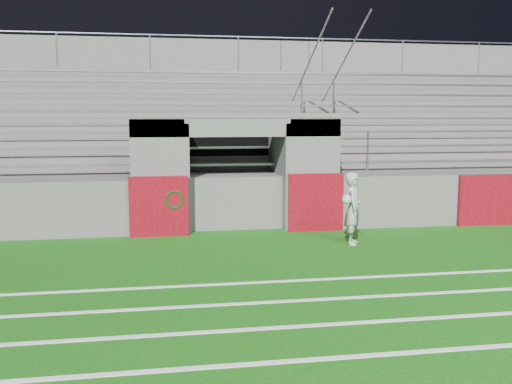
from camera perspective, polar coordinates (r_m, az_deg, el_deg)
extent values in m
plane|color=#114F0D|center=(10.25, 0.59, -7.43)|extent=(90.00, 90.00, 0.00)
cube|color=white|center=(6.56, 7.05, -16.21)|extent=(28.00, 0.09, 0.01)
cube|color=white|center=(7.46, 4.79, -13.21)|extent=(28.00, 0.09, 0.01)
cube|color=white|center=(8.37, 3.06, -10.85)|extent=(28.00, 0.09, 0.01)
cube|color=white|center=(9.31, 1.69, -8.95)|extent=(28.00, 0.09, 0.01)
cube|color=#555351|center=(13.32, -9.76, 1.60)|extent=(1.20, 1.00, 2.60)
cube|color=#555351|center=(13.79, 5.38, 1.87)|extent=(1.20, 1.00, 2.60)
cube|color=black|center=(15.12, -2.91, 2.20)|extent=(2.60, 0.20, 2.50)
cube|color=#555351|center=(13.93, -7.08, 1.70)|extent=(0.10, 2.20, 2.50)
cube|color=#555351|center=(14.22, 2.22, 1.87)|extent=(0.10, 2.20, 2.50)
cube|color=#555351|center=(13.37, -2.08, 6.45)|extent=(4.80, 1.00, 0.40)
cube|color=#555351|center=(17.26, -3.74, 2.51)|extent=(26.00, 8.00, 0.20)
cube|color=#555351|center=(17.32, -3.73, 0.45)|extent=(26.00, 8.00, 1.05)
cube|color=#600812|center=(12.85, -9.70, -1.42)|extent=(1.30, 0.15, 1.35)
cube|color=#600812|center=(13.33, 5.97, -1.03)|extent=(1.30, 0.15, 1.35)
cube|color=#600812|center=(15.28, 23.20, -0.70)|extent=(2.20, 0.15, 1.25)
cube|color=gray|center=(14.33, -2.55, 2.79)|extent=(23.00, 0.28, 0.06)
cube|color=#555351|center=(15.18, -2.94, 2.94)|extent=(24.00, 0.75, 0.38)
cube|color=gray|center=(15.05, -2.91, 4.46)|extent=(23.00, 0.28, 0.06)
cube|color=#555351|center=(15.91, -3.27, 3.83)|extent=(24.00, 0.75, 0.76)
cube|color=gray|center=(15.78, -3.24, 5.98)|extent=(23.00, 0.28, 0.06)
cube|color=#555351|center=(16.64, -3.56, 4.64)|extent=(24.00, 0.75, 1.14)
cube|color=gray|center=(16.52, -3.54, 7.36)|extent=(23.00, 0.28, 0.06)
cube|color=#555351|center=(17.38, -3.83, 5.39)|extent=(24.00, 0.75, 1.52)
cube|color=gray|center=(17.27, -3.82, 8.63)|extent=(23.00, 0.28, 0.06)
cube|color=#555351|center=(18.12, -4.08, 6.07)|extent=(24.00, 0.75, 1.90)
cube|color=gray|center=(18.03, -4.08, 9.78)|extent=(23.00, 0.28, 0.06)
cube|color=#555351|center=(18.86, -4.30, 6.70)|extent=(24.00, 0.75, 2.28)
cube|color=gray|center=(18.79, -4.32, 10.85)|extent=(23.00, 0.28, 0.06)
cube|color=#555351|center=(19.61, -4.52, 7.28)|extent=(24.00, 0.75, 2.66)
cube|color=gray|center=(19.56, -4.54, 11.82)|extent=(23.00, 0.28, 0.06)
cube|color=#555351|center=(20.28, -4.69, 7.47)|extent=(26.00, 0.60, 5.29)
cylinder|color=#A5A8AD|center=(14.57, 7.41, 3.92)|extent=(0.05, 0.05, 1.00)
cylinder|color=#A5A8AD|center=(17.44, 4.58, 9.53)|extent=(0.05, 0.05, 1.00)
cylinder|color=#A5A8AD|center=(20.47, 2.51, 13.50)|extent=(0.05, 0.05, 1.00)
cylinder|color=#A5A8AD|center=(17.47, 4.59, 11.17)|extent=(0.05, 6.02, 3.08)
cylinder|color=#A5A8AD|center=(14.89, 11.10, 3.92)|extent=(0.05, 0.05, 1.00)
cylinder|color=#A5A8AD|center=(17.71, 7.76, 9.45)|extent=(0.05, 0.05, 1.00)
cylinder|color=#A5A8AD|center=(20.70, 5.29, 13.41)|extent=(0.05, 0.05, 1.00)
cylinder|color=#A5A8AD|center=(17.74, 7.79, 11.07)|extent=(0.05, 6.02, 3.08)
cylinder|color=#A5A8AD|center=(20.28, -19.30, 13.30)|extent=(0.05, 0.05, 1.10)
cylinder|color=#A5A8AD|center=(20.02, -10.56, 13.66)|extent=(0.05, 0.05, 1.10)
cylinder|color=#A5A8AD|center=(20.21, -1.78, 13.72)|extent=(0.05, 0.05, 1.10)
cylinder|color=#A5A8AD|center=(20.83, 6.66, 13.49)|extent=(0.05, 0.05, 1.10)
cylinder|color=#A5A8AD|center=(21.86, 14.43, 13.02)|extent=(0.05, 0.05, 1.10)
cylinder|color=#A5A8AD|center=(23.22, 21.37, 12.41)|extent=(0.05, 0.05, 1.10)
cylinder|color=#A5A8AD|center=(20.17, -4.70, 15.29)|extent=(24.00, 0.05, 0.05)
imported|color=#A9AEB3|center=(12.03, 9.68, -1.64)|extent=(0.53, 0.64, 1.51)
sphere|color=silver|center=(11.76, 9.08, -0.73)|extent=(0.20, 0.20, 0.20)
torus|color=#0C3C11|center=(12.85, -8.17, -1.28)|extent=(0.52, 0.10, 0.52)
torus|color=#0B390B|center=(12.78, -8.17, -0.77)|extent=(0.45, 0.09, 0.45)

